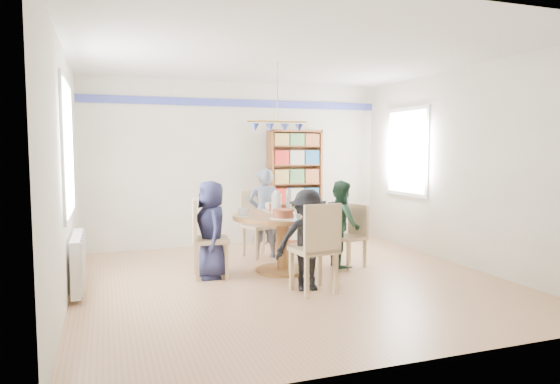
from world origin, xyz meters
name	(u,v)px	position (x,y,z in m)	size (l,w,h in m)	color
ground	(291,280)	(0.00, 0.00, 0.00)	(5.00, 5.00, 0.00)	tan
room_shell	(250,145)	(-0.26, 0.87, 1.65)	(5.00, 5.00, 5.00)	white
radiator	(78,262)	(-2.42, 0.30, 0.35)	(0.12, 1.00, 0.60)	silver
dining_table	(283,229)	(0.05, 0.45, 0.56)	(1.30, 1.30, 0.75)	brown
chair_left	(204,234)	(-0.97, 0.50, 0.54)	(0.49, 0.49, 0.99)	tan
chair_right	(353,232)	(1.06, 0.43, 0.46)	(0.46, 0.46, 0.84)	tan
chair_far	(257,220)	(0.01, 1.47, 0.54)	(0.53, 0.53, 0.98)	tan
chair_near	(317,244)	(0.07, -0.62, 0.56)	(0.49, 0.49, 1.01)	tan
person_left	(211,229)	(-0.88, 0.46, 0.60)	(0.59, 0.38, 1.21)	#1B1D3C
person_right	(342,223)	(0.91, 0.47, 0.59)	(0.57, 0.45, 1.18)	#1C3827
person_far	(264,213)	(0.08, 1.34, 0.66)	(0.48, 0.32, 1.32)	gray
person_near	(308,240)	(0.04, -0.44, 0.57)	(0.74, 0.43, 1.14)	black
bookshelf	(295,187)	(0.95, 2.34, 0.94)	(0.91, 0.27, 1.92)	brown
tableware	(280,209)	(0.03, 0.48, 0.82)	(1.27, 1.27, 0.33)	white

